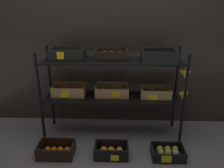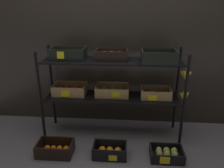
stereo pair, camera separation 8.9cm
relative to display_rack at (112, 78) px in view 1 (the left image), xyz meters
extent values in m
plane|color=slate|center=(0.00, -0.01, -0.71)|extent=(10.00, 10.00, 0.00)
cube|color=#2D2823|center=(0.00, 0.38, 0.28)|extent=(3.93, 0.12, 1.98)
cylinder|color=black|center=(-0.76, -0.20, -0.19)|extent=(0.03, 0.03, 1.03)
cylinder|color=black|center=(0.77, -0.20, -0.19)|extent=(0.03, 0.03, 1.03)
cylinder|color=black|center=(-0.76, 0.18, -0.19)|extent=(0.03, 0.03, 1.03)
cylinder|color=black|center=(0.77, 0.18, -0.19)|extent=(0.03, 0.03, 1.03)
cube|color=black|center=(0.00, -0.01, -0.23)|extent=(1.50, 0.35, 0.02)
cube|color=black|center=(0.00, -0.01, 0.20)|extent=(1.50, 0.35, 0.02)
cube|color=tan|center=(-0.49, 0.03, -0.21)|extent=(0.37, 0.24, 0.01)
cube|color=tan|center=(-0.49, -0.08, -0.15)|extent=(0.37, 0.02, 0.11)
cube|color=tan|center=(-0.49, 0.14, -0.15)|extent=(0.37, 0.02, 0.11)
cube|color=tan|center=(-0.67, 0.03, -0.15)|extent=(0.02, 0.21, 0.11)
cube|color=tan|center=(-0.31, 0.03, -0.15)|extent=(0.02, 0.21, 0.11)
sphere|color=red|center=(-0.58, -0.01, -0.17)|extent=(0.07, 0.07, 0.07)
sphere|color=red|center=(-0.49, 0.00, -0.17)|extent=(0.07, 0.07, 0.07)
sphere|color=red|center=(-0.40, -0.01, -0.17)|extent=(0.07, 0.07, 0.07)
sphere|color=red|center=(-0.58, 0.06, -0.17)|extent=(0.07, 0.07, 0.07)
sphere|color=red|center=(-0.50, 0.06, -0.17)|extent=(0.07, 0.07, 0.07)
sphere|color=red|center=(-0.40, 0.06, -0.17)|extent=(0.07, 0.07, 0.07)
cube|color=yellow|center=(-0.52, -0.09, -0.17)|extent=(0.09, 0.01, 0.08)
cube|color=tan|center=(0.00, 0.04, -0.21)|extent=(0.38, 0.25, 0.01)
cube|color=tan|center=(0.00, -0.08, -0.16)|extent=(0.38, 0.02, 0.10)
cube|color=tan|center=(0.00, 0.16, -0.16)|extent=(0.38, 0.02, 0.10)
cube|color=tan|center=(-0.18, 0.04, -0.16)|extent=(0.02, 0.22, 0.10)
cube|color=tan|center=(0.18, 0.04, -0.16)|extent=(0.02, 0.22, 0.10)
sphere|color=#90C443|center=(-0.09, 0.00, -0.17)|extent=(0.07, 0.07, 0.07)
sphere|color=#82B442|center=(0.01, 0.00, -0.17)|extent=(0.07, 0.07, 0.07)
sphere|color=#84B030|center=(0.09, 0.00, -0.17)|extent=(0.07, 0.07, 0.07)
sphere|color=#84C233|center=(-0.09, 0.07, -0.17)|extent=(0.07, 0.07, 0.07)
sphere|color=#90B845|center=(0.01, 0.07, -0.17)|extent=(0.07, 0.07, 0.07)
sphere|color=#89C145|center=(0.10, 0.07, -0.17)|extent=(0.07, 0.07, 0.07)
cube|color=yellow|center=(0.05, -0.09, -0.16)|extent=(0.08, 0.00, 0.06)
cube|color=tan|center=(0.50, 0.01, -0.21)|extent=(0.34, 0.23, 0.01)
cube|color=tan|center=(0.50, -0.10, -0.16)|extent=(0.34, 0.02, 0.09)
cube|color=tan|center=(0.50, 0.11, -0.16)|extent=(0.34, 0.02, 0.09)
cube|color=tan|center=(0.34, 0.01, -0.16)|extent=(0.02, 0.19, 0.09)
cube|color=tan|center=(0.66, 0.01, -0.16)|extent=(0.02, 0.19, 0.09)
ellipsoid|color=brown|center=(0.40, -0.02, -0.17)|extent=(0.05, 0.05, 0.07)
ellipsoid|color=brown|center=(0.47, -0.03, -0.17)|extent=(0.05, 0.05, 0.07)
ellipsoid|color=brown|center=(0.53, -0.03, -0.17)|extent=(0.05, 0.05, 0.07)
ellipsoid|color=brown|center=(0.59, -0.02, -0.17)|extent=(0.05, 0.05, 0.07)
ellipsoid|color=brown|center=(0.40, 0.04, -0.17)|extent=(0.05, 0.05, 0.07)
ellipsoid|color=brown|center=(0.47, 0.04, -0.17)|extent=(0.05, 0.05, 0.07)
ellipsoid|color=brown|center=(0.53, 0.04, -0.17)|extent=(0.05, 0.05, 0.07)
ellipsoid|color=brown|center=(0.59, 0.05, -0.17)|extent=(0.05, 0.05, 0.07)
cube|color=yellow|center=(0.45, -0.11, -0.18)|extent=(0.09, 0.01, 0.07)
cube|color=black|center=(-0.48, 0.01, 0.21)|extent=(0.37, 0.25, 0.01)
cube|color=black|center=(-0.48, -0.10, 0.27)|extent=(0.37, 0.02, 0.11)
cube|color=black|center=(-0.48, 0.13, 0.27)|extent=(0.37, 0.02, 0.11)
cube|color=black|center=(-0.66, 0.01, 0.27)|extent=(0.02, 0.21, 0.11)
cube|color=black|center=(-0.30, 0.01, 0.27)|extent=(0.02, 0.21, 0.11)
ellipsoid|color=yellow|center=(-0.58, -0.03, 0.26)|extent=(0.06, 0.06, 0.08)
ellipsoid|color=yellow|center=(-0.51, -0.02, 0.26)|extent=(0.06, 0.06, 0.08)
ellipsoid|color=yellow|center=(-0.44, -0.03, 0.26)|extent=(0.06, 0.06, 0.08)
ellipsoid|color=yellow|center=(-0.37, -0.02, 0.26)|extent=(0.06, 0.06, 0.08)
ellipsoid|color=yellow|center=(-0.58, 0.06, 0.26)|extent=(0.06, 0.06, 0.08)
ellipsoid|color=yellow|center=(-0.51, 0.05, 0.26)|extent=(0.06, 0.06, 0.08)
ellipsoid|color=yellow|center=(-0.44, 0.05, 0.26)|extent=(0.06, 0.06, 0.08)
ellipsoid|color=yellow|center=(-0.37, 0.05, 0.26)|extent=(0.06, 0.06, 0.08)
cube|color=yellow|center=(-0.53, -0.11, 0.28)|extent=(0.07, 0.01, 0.08)
cube|color=black|center=(0.00, 0.02, 0.21)|extent=(0.35, 0.22, 0.01)
cube|color=black|center=(0.00, -0.08, 0.27)|extent=(0.35, 0.02, 0.10)
cube|color=black|center=(0.00, 0.12, 0.27)|extent=(0.35, 0.02, 0.10)
cube|color=black|center=(-0.17, 0.02, 0.27)|extent=(0.02, 0.18, 0.10)
cube|color=black|center=(0.16, 0.02, 0.27)|extent=(0.02, 0.18, 0.10)
sphere|color=gold|center=(-0.09, -0.01, 0.26)|extent=(0.07, 0.07, 0.07)
sphere|color=#D5B053|center=(0.00, -0.01, 0.26)|extent=(0.07, 0.07, 0.07)
sphere|color=#E2C358|center=(0.08, -0.01, 0.26)|extent=(0.07, 0.07, 0.07)
sphere|color=#E3BE55|center=(-0.08, 0.04, 0.26)|extent=(0.07, 0.07, 0.07)
sphere|color=#D7C649|center=(-0.01, 0.04, 0.26)|extent=(0.07, 0.07, 0.07)
sphere|color=#E7BE48|center=(0.08, 0.04, 0.26)|extent=(0.07, 0.07, 0.07)
cube|color=black|center=(0.49, -0.06, 0.21)|extent=(0.36, 0.24, 0.01)
cube|color=black|center=(0.49, -0.17, 0.28)|extent=(0.36, 0.02, 0.11)
cube|color=black|center=(0.49, 0.05, 0.28)|extent=(0.36, 0.02, 0.11)
cube|color=black|center=(0.32, -0.06, 0.28)|extent=(0.02, 0.21, 0.11)
cube|color=black|center=(0.67, -0.06, 0.28)|extent=(0.02, 0.21, 0.11)
sphere|color=#6C1855|center=(0.38, -0.11, 0.24)|extent=(0.05, 0.05, 0.05)
sphere|color=#58205B|center=(0.44, -0.11, 0.24)|extent=(0.05, 0.05, 0.05)
sphere|color=#5D2847|center=(0.49, -0.12, 0.24)|extent=(0.05, 0.05, 0.05)
sphere|color=#5E1C53|center=(0.55, -0.12, 0.24)|extent=(0.05, 0.05, 0.05)
sphere|color=#5F1957|center=(0.60, -0.12, 0.24)|extent=(0.05, 0.05, 0.05)
sphere|color=#611D51|center=(0.38, -0.06, 0.24)|extent=(0.05, 0.05, 0.05)
sphere|color=#592054|center=(0.44, -0.06, 0.24)|extent=(0.05, 0.05, 0.05)
sphere|color=#65175A|center=(0.50, -0.06, 0.24)|extent=(0.05, 0.05, 0.05)
sphere|color=#6A2D5C|center=(0.55, -0.07, 0.24)|extent=(0.05, 0.05, 0.05)
sphere|color=#56264F|center=(0.61, -0.06, 0.24)|extent=(0.05, 0.05, 0.05)
sphere|color=#5A1E45|center=(0.38, -0.01, 0.24)|extent=(0.05, 0.05, 0.05)
sphere|color=#62294E|center=(0.44, 0.00, 0.24)|extent=(0.05, 0.05, 0.05)
sphere|color=#6A2651|center=(0.50, -0.01, 0.24)|extent=(0.05, 0.05, 0.05)
sphere|color=#672556|center=(0.55, -0.01, 0.24)|extent=(0.05, 0.05, 0.05)
sphere|color=#6B2657|center=(0.60, 0.00, 0.24)|extent=(0.05, 0.05, 0.05)
cylinder|color=brown|center=(0.81, -0.02, -0.12)|extent=(0.02, 0.02, 0.02)
ellipsoid|color=yellow|center=(0.79, -0.03, -0.19)|extent=(0.09, 0.03, 0.11)
ellipsoid|color=yellow|center=(0.80, -0.02, -0.19)|extent=(0.05, 0.03, 0.11)
ellipsoid|color=yellow|center=(0.82, -0.02, -0.19)|extent=(0.05, 0.03, 0.12)
ellipsoid|color=yellow|center=(0.83, -0.02, -0.19)|extent=(0.08, 0.03, 0.11)
cylinder|color=brown|center=(0.81, 0.03, 0.11)|extent=(0.02, 0.02, 0.02)
ellipsoid|color=yellow|center=(0.79, 0.04, 0.04)|extent=(0.09, 0.03, 0.10)
ellipsoid|color=yellow|center=(0.80, 0.02, 0.04)|extent=(0.07, 0.03, 0.11)
ellipsoid|color=yellow|center=(0.81, 0.03, 0.04)|extent=(0.03, 0.03, 0.11)
ellipsoid|color=yellow|center=(0.82, 0.03, 0.04)|extent=(0.06, 0.03, 0.11)
ellipsoid|color=yellow|center=(0.83, 0.02, 0.04)|extent=(0.10, 0.03, 0.10)
cube|color=black|center=(-0.56, -0.44, -0.71)|extent=(0.37, 0.23, 0.01)
cube|color=black|center=(-0.56, -0.55, -0.64)|extent=(0.37, 0.02, 0.13)
cube|color=black|center=(-0.56, -0.34, -0.64)|extent=(0.37, 0.02, 0.13)
cube|color=black|center=(-0.74, -0.44, -0.64)|extent=(0.02, 0.20, 0.13)
cube|color=black|center=(-0.38, -0.44, -0.64)|extent=(0.02, 0.20, 0.13)
sphere|color=orange|center=(-0.66, -0.48, -0.67)|extent=(0.06, 0.06, 0.06)
sphere|color=orange|center=(-0.59, -0.48, -0.67)|extent=(0.06, 0.06, 0.06)
sphere|color=orange|center=(-0.53, -0.48, -0.67)|extent=(0.06, 0.06, 0.06)
sphere|color=orange|center=(-0.46, -0.48, -0.67)|extent=(0.06, 0.06, 0.06)
sphere|color=orange|center=(-0.66, -0.41, -0.67)|extent=(0.06, 0.06, 0.06)
sphere|color=#FE6408|center=(-0.59, -0.41, -0.67)|extent=(0.06, 0.06, 0.06)
sphere|color=orange|center=(-0.53, -0.41, -0.67)|extent=(0.06, 0.06, 0.06)
sphere|color=orange|center=(-0.45, -0.41, -0.67)|extent=(0.06, 0.06, 0.06)
cube|color=black|center=(0.01, -0.43, -0.71)|extent=(0.35, 0.20, 0.01)
cube|color=black|center=(0.01, -0.53, -0.64)|extent=(0.35, 0.02, 0.12)
cube|color=black|center=(0.01, -0.34, -0.64)|extent=(0.35, 0.02, 0.12)
cube|color=black|center=(-0.15, -0.43, -0.64)|extent=(0.02, 0.17, 0.12)
cube|color=black|center=(0.18, -0.43, -0.64)|extent=(0.02, 0.17, 0.12)
sphere|color=orange|center=(-0.06, -0.46, -0.66)|extent=(0.07, 0.07, 0.07)
sphere|color=orange|center=(0.02, -0.46, -0.66)|extent=(0.07, 0.07, 0.07)
sphere|color=orange|center=(0.09, -0.46, -0.66)|extent=(0.07, 0.07, 0.07)
sphere|color=orange|center=(-0.07, -0.41, -0.66)|extent=(0.07, 0.07, 0.07)
sphere|color=orange|center=(0.01, -0.41, -0.66)|extent=(0.07, 0.07, 0.07)
sphere|color=orange|center=(0.10, -0.41, -0.66)|extent=(0.07, 0.07, 0.07)
cube|color=yellow|center=(0.05, -0.54, -0.66)|extent=(0.08, 0.01, 0.06)
cube|color=black|center=(0.60, -0.43, -0.71)|extent=(0.33, 0.23, 0.01)
cube|color=black|center=(0.60, -0.54, -0.65)|extent=(0.33, 0.02, 0.10)
cube|color=black|center=(0.60, -0.32, -0.65)|extent=(0.33, 0.02, 0.10)
cube|color=black|center=(0.44, -0.43, -0.65)|extent=(0.02, 0.20, 0.10)
cube|color=black|center=(0.75, -0.43, -0.65)|extent=(0.02, 0.20, 0.10)
ellipsoid|color=#A9B95C|center=(0.52, -0.46, -0.65)|extent=(0.07, 0.07, 0.09)
ellipsoid|color=#B7B24B|center=(0.59, -0.46, -0.65)|extent=(0.07, 0.07, 0.09)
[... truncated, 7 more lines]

